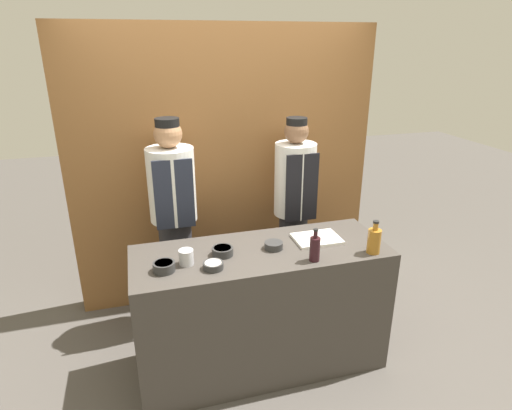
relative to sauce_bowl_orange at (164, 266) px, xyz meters
name	(u,v)px	position (x,y,z in m)	size (l,w,h in m)	color
ground_plane	(261,361)	(0.65, 0.10, -0.97)	(14.00, 14.00, 0.00)	#4C4742
cabinet_wall	(225,168)	(0.65, 1.22, 0.23)	(2.65, 0.18, 2.40)	brown
counter	(261,308)	(0.65, 0.10, -0.50)	(1.74, 0.65, 0.93)	#3D3833
sauce_bowl_orange	(164,266)	(0.00, 0.00, 0.00)	(0.14, 0.14, 0.06)	#2D2D2D
sauce_bowl_red	(274,245)	(0.74, 0.10, -0.01)	(0.13, 0.13, 0.05)	#2D2D2D
sauce_bowl_yellow	(223,251)	(0.39, 0.11, 0.00)	(0.14, 0.14, 0.06)	#2D2D2D
sauce_bowl_white	(213,265)	(0.30, -0.05, -0.01)	(0.13, 0.13, 0.04)	#2D2D2D
cutting_board	(317,239)	(1.08, 0.15, -0.02)	(0.32, 0.24, 0.02)	white
bottle_wine	(315,248)	(0.94, -0.13, 0.05)	(0.07, 0.07, 0.22)	black
bottle_amber	(374,240)	(1.36, -0.13, 0.06)	(0.09, 0.09, 0.23)	#9E661E
cup_steel	(186,257)	(0.14, 0.05, 0.02)	(0.09, 0.09, 0.10)	#B7B7BC
chef_left	(174,218)	(0.14, 0.82, -0.03)	(0.37, 0.37, 1.73)	#28282D
chef_right	(294,208)	(1.16, 0.82, -0.05)	(0.34, 0.34, 1.68)	#28282D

